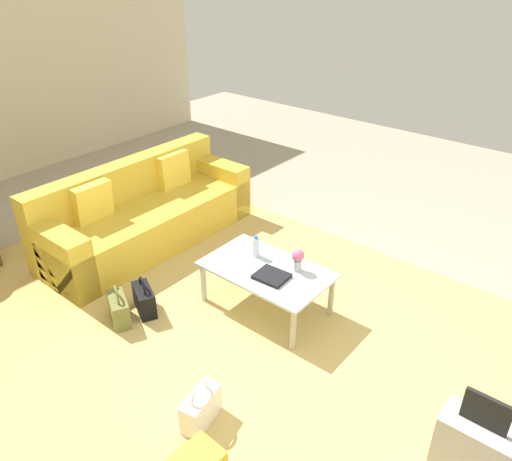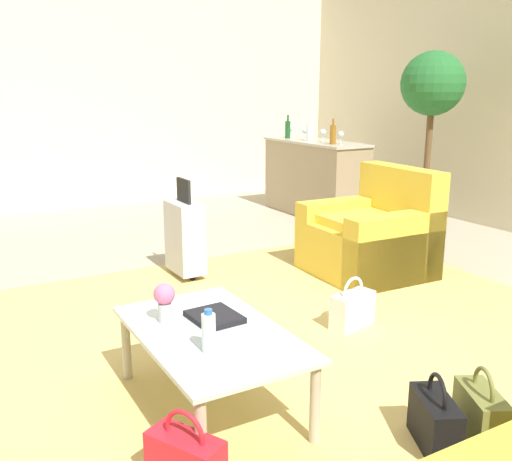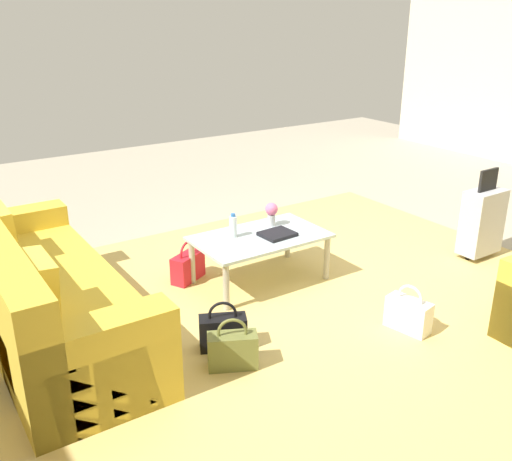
{
  "view_description": "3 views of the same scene",
  "coord_description": "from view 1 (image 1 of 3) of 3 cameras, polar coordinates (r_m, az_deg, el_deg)",
  "views": [
    {
      "loc": [
        -1.81,
        2.32,
        2.82
      ],
      "look_at": [
        0.38,
        -0.33,
        0.88
      ],
      "focal_mm": 35.0,
      "sensor_mm": 36.0,
      "label": 1
    },
    {
      "loc": [
        2.77,
        -1.59,
        1.57
      ],
      "look_at": [
        -0.17,
        0.08,
        0.73
      ],
      "focal_mm": 40.0,
      "sensor_mm": 36.0,
      "label": 2
    },
    {
      "loc": [
        2.86,
        3.16,
        2.16
      ],
      "look_at": [
        0.79,
        0.03,
        0.72
      ],
      "focal_mm": 40.0,
      "sensor_mm": 36.0,
      "label": 3
    }
  ],
  "objects": [
    {
      "name": "handbag_white",
      "position": [
        3.58,
        -6.34,
        -19.5
      ],
      "size": [
        0.2,
        0.34,
        0.36
      ],
      "color": "white",
      "rests_on": "ground"
    },
    {
      "name": "handbag_olive",
      "position": [
        4.49,
        -15.41,
        -8.63
      ],
      "size": [
        0.35,
        0.27,
        0.36
      ],
      "color": "olive",
      "rests_on": "ground"
    },
    {
      "name": "couch",
      "position": [
        5.56,
        -12.75,
        1.77
      ],
      "size": [
        0.86,
        2.38,
        0.86
      ],
      "color": "gold",
      "rests_on": "ground"
    },
    {
      "name": "water_bottle",
      "position": [
        4.43,
        -0.01,
        -1.88
      ],
      "size": [
        0.06,
        0.06,
        0.2
      ],
      "color": "silver",
      "rests_on": "coffee_table"
    },
    {
      "name": "handbag_red",
      "position": [
        4.97,
        -0.87,
        -3.3
      ],
      "size": [
        0.35,
        0.27,
        0.36
      ],
      "color": "red",
      "rests_on": "ground"
    },
    {
      "name": "suitcase_silver",
      "position": [
        3.25,
        23.29,
        -23.03
      ],
      "size": [
        0.4,
        0.23,
        0.85
      ],
      "color": "#B7B7BC",
      "rests_on": "ground"
    },
    {
      "name": "handbag_black",
      "position": [
        4.54,
        -12.66,
        -7.67
      ],
      "size": [
        0.35,
        0.26,
        0.36
      ],
      "color": "black",
      "rests_on": "ground"
    },
    {
      "name": "area_rug",
      "position": [
        4.27,
        -7.03,
        -12.04
      ],
      "size": [
        5.2,
        4.4,
        0.01
      ],
      "primitive_type": "cube",
      "color": "tan",
      "rests_on": "ground"
    },
    {
      "name": "ground_plane",
      "position": [
        4.08,
        1.14,
        -14.3
      ],
      "size": [
        12.0,
        12.0,
        0.0
      ],
      "primitive_type": "plane",
      "color": "#A89E89"
    },
    {
      "name": "coffee_table_book",
      "position": [
        4.19,
        1.79,
        -5.24
      ],
      "size": [
        0.28,
        0.25,
        0.03
      ],
      "primitive_type": "cube",
      "rotation": [
        0.0,
        0.0,
        0.06
      ],
      "color": "black",
      "rests_on": "coffee_table"
    },
    {
      "name": "flower_vase",
      "position": [
        4.24,
        4.8,
        -3.15
      ],
      "size": [
        0.11,
        0.11,
        0.21
      ],
      "color": "#B2B7BC",
      "rests_on": "coffee_table"
    },
    {
      "name": "coffee_table",
      "position": [
        4.34,
        1.18,
        -4.91
      ],
      "size": [
        1.1,
        0.66,
        0.42
      ],
      "color": "silver",
      "rests_on": "ground"
    }
  ]
}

